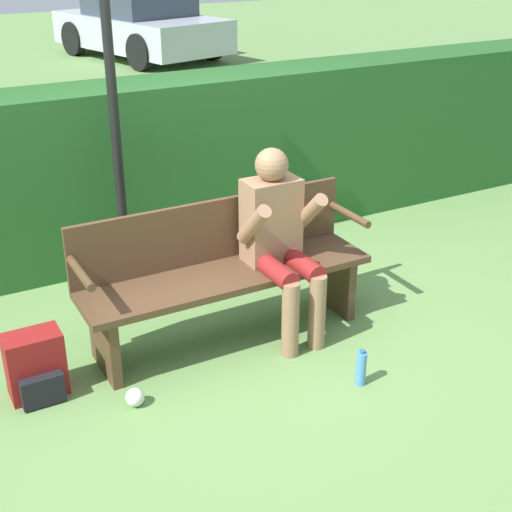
{
  "coord_description": "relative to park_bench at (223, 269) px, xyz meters",
  "views": [
    {
      "loc": [
        -1.79,
        -3.63,
        2.47
      ],
      "look_at": [
        0.15,
        -0.1,
        0.6
      ],
      "focal_mm": 50.0,
      "sensor_mm": 36.0,
      "label": 1
    }
  ],
  "objects": [
    {
      "name": "backpack",
      "position": [
        -1.25,
        -0.1,
        -0.28
      ],
      "size": [
        0.32,
        0.27,
        0.39
      ],
      "color": "maroon",
      "rests_on": "ground"
    },
    {
      "name": "parked_car",
      "position": [
        3.35,
        10.52,
        0.18
      ],
      "size": [
        2.71,
        4.16,
        1.36
      ],
      "rotation": [
        0.0,
        0.0,
        1.83
      ],
      "color": "#B7BCC6",
      "rests_on": "ground"
    },
    {
      "name": "person_seated",
      "position": [
        0.34,
        -0.12,
        0.21
      ],
      "size": [
        0.49,
        0.59,
        1.23
      ],
      "color": "#997051",
      "rests_on": "ground"
    },
    {
      "name": "litter_crumple",
      "position": [
        -0.8,
        -0.47,
        -0.41
      ],
      "size": [
        0.11,
        0.11,
        0.11
      ],
      "color": "silver",
      "rests_on": "ground"
    },
    {
      "name": "ground_plane",
      "position": [
        0.0,
        -0.07,
        -0.47
      ],
      "size": [
        40.0,
        40.0,
        0.0
      ],
      "primitive_type": "plane",
      "color": "#668E4C"
    },
    {
      "name": "water_bottle",
      "position": [
        0.44,
        -0.91,
        -0.36
      ],
      "size": [
        0.06,
        0.06,
        0.24
      ],
      "color": "#4C8CCC",
      "rests_on": "ground"
    },
    {
      "name": "hedge_back",
      "position": [
        0.0,
        1.54,
        0.22
      ],
      "size": [
        12.0,
        0.6,
        1.38
      ],
      "color": "#235623",
      "rests_on": "ground"
    },
    {
      "name": "park_bench",
      "position": [
        0.0,
        0.0,
        0.0
      ],
      "size": [
        1.9,
        0.48,
        0.89
      ],
      "color": "#513823",
      "rests_on": "ground"
    },
    {
      "name": "signpost",
      "position": [
        -0.32,
        1.0,
        1.04
      ],
      "size": [
        0.47,
        0.09,
        2.64
      ],
      "color": "black",
      "rests_on": "ground"
    }
  ]
}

